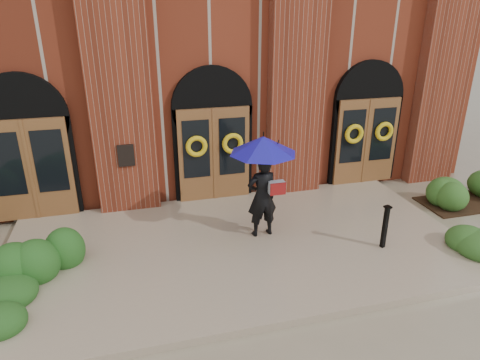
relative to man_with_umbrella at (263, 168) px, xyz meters
name	(u,v)px	position (x,y,z in m)	size (l,w,h in m)	color
ground	(241,253)	(-0.62, -0.43, -1.79)	(90.00, 90.00, 0.00)	gray
landing	(239,246)	(-0.62, -0.28, -1.72)	(10.00, 5.30, 0.15)	tan
church_building	(180,51)	(-0.62, 8.35, 1.71)	(16.20, 12.53, 7.00)	maroon
man_with_umbrella	(263,168)	(0.00, 0.00, 0.00)	(1.59, 1.59, 2.35)	black
metal_post	(385,226)	(2.39, -1.23, -1.13)	(0.15, 0.15, 0.99)	black
hedge_wall_right	(478,190)	(6.36, 0.43, -1.43)	(2.82, 1.13, 0.72)	#2D581F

